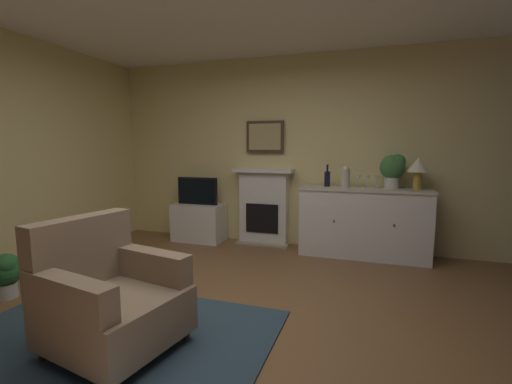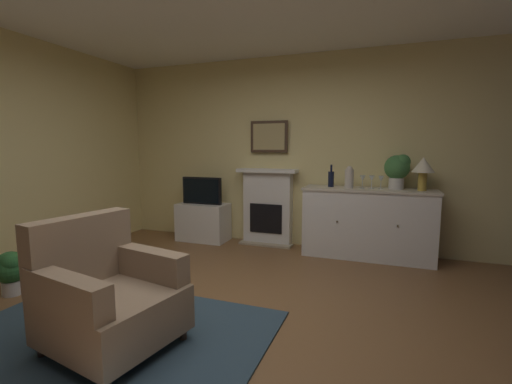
{
  "view_description": "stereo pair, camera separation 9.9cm",
  "coord_description": "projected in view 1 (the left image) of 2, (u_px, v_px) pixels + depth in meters",
  "views": [
    {
      "loc": [
        1.08,
        -2.35,
        1.41
      ],
      "look_at": [
        0.08,
        0.65,
        1.0
      ],
      "focal_mm": 24.43,
      "sensor_mm": 36.0,
      "label": 1
    },
    {
      "loc": [
        1.18,
        -2.31,
        1.41
      ],
      "look_at": [
        0.08,
        0.65,
        1.0
      ],
      "focal_mm": 24.43,
      "sensor_mm": 36.0,
      "label": 2
    }
  ],
  "objects": [
    {
      "name": "ground_plane",
      "position": [
        220.0,
        334.0,
        2.73
      ],
      "size": [
        5.54,
        5.16,
        0.1
      ],
      "primitive_type": "cube",
      "color": "brown",
      "rests_on": "ground"
    },
    {
      "name": "wall_rear",
      "position": [
        293.0,
        152.0,
        4.96
      ],
      "size": [
        5.54,
        0.06,
        2.67
      ],
      "primitive_type": "cube",
      "color": "#EAD68C",
      "rests_on": "ground_plane"
    },
    {
      "name": "area_rug",
      "position": [
        113.0,
        337.0,
        2.58
      ],
      "size": [
        2.32,
        1.6,
        0.02
      ],
      "primitive_type": "cube",
      "color": "#2D4251",
      "rests_on": "ground_plane"
    },
    {
      "name": "fireplace_unit",
      "position": [
        264.0,
        207.0,
        5.06
      ],
      "size": [
        0.87,
        0.3,
        1.1
      ],
      "color": "white",
      "rests_on": "ground_plane"
    },
    {
      "name": "framed_picture",
      "position": [
        265.0,
        137.0,
        4.97
      ],
      "size": [
        0.55,
        0.04,
        0.45
      ],
      "color": "#473323"
    },
    {
      "name": "sideboard_cabinet",
      "position": [
        363.0,
        222.0,
        4.47
      ],
      "size": [
        1.62,
        0.49,
        0.89
      ],
      "color": "white",
      "rests_on": "ground_plane"
    },
    {
      "name": "table_lamp",
      "position": [
        418.0,
        167.0,
        4.19
      ],
      "size": [
        0.26,
        0.26,
        0.4
      ],
      "color": "#B79338",
      "rests_on": "sideboard_cabinet"
    },
    {
      "name": "wine_bottle",
      "position": [
        327.0,
        178.0,
        4.58
      ],
      "size": [
        0.08,
        0.08,
        0.29
      ],
      "color": "black",
      "rests_on": "sideboard_cabinet"
    },
    {
      "name": "wine_glass_left",
      "position": [
        359.0,
        178.0,
        4.41
      ],
      "size": [
        0.07,
        0.07,
        0.16
      ],
      "color": "silver",
      "rests_on": "sideboard_cabinet"
    },
    {
      "name": "wine_glass_center",
      "position": [
        368.0,
        179.0,
        4.38
      ],
      "size": [
        0.07,
        0.07,
        0.16
      ],
      "color": "silver",
      "rests_on": "sideboard_cabinet"
    },
    {
      "name": "wine_glass_right",
      "position": [
        377.0,
        179.0,
        4.33
      ],
      "size": [
        0.07,
        0.07,
        0.16
      ],
      "color": "silver",
      "rests_on": "sideboard_cabinet"
    },
    {
      "name": "vase_decorative",
      "position": [
        345.0,
        177.0,
        4.42
      ],
      "size": [
        0.11,
        0.11,
        0.28
      ],
      "color": "beige",
      "rests_on": "sideboard_cabinet"
    },
    {
      "name": "tv_cabinet",
      "position": [
        199.0,
        222.0,
        5.25
      ],
      "size": [
        0.75,
        0.42,
        0.56
      ],
      "color": "white",
      "rests_on": "ground_plane"
    },
    {
      "name": "tv_set",
      "position": [
        197.0,
        191.0,
        5.16
      ],
      "size": [
        0.62,
        0.07,
        0.4
      ],
      "color": "black",
      "rests_on": "tv_cabinet"
    },
    {
      "name": "potted_plant_fern",
      "position": [
        5.0,
        272.0,
        3.24
      ],
      "size": [
        0.3,
        0.3,
        0.43
      ],
      "color": "silver",
      "rests_on": "ground_plane"
    },
    {
      "name": "potted_plant_small",
      "position": [
        393.0,
        168.0,
        4.32
      ],
      "size": [
        0.3,
        0.3,
        0.43
      ],
      "color": "beige",
      "rests_on": "sideboard_cabinet"
    },
    {
      "name": "armchair",
      "position": [
        109.0,
        297.0,
        2.4
      ],
      "size": [
        0.93,
        0.9,
        0.92
      ],
      "color": "#8C7259",
      "rests_on": "ground_plane"
    }
  ]
}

